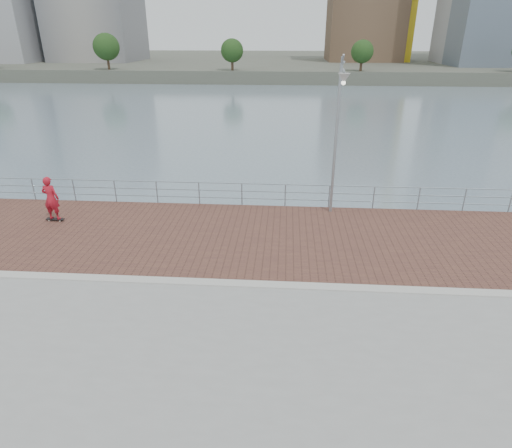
{
  "coord_description": "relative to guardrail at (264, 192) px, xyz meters",
  "views": [
    {
      "loc": [
        0.99,
        -11.94,
        7.63
      ],
      "look_at": [
        0.0,
        2.0,
        1.3
      ],
      "focal_mm": 30.0,
      "sensor_mm": 36.0,
      "label": 1
    }
  ],
  "objects": [
    {
      "name": "brick_lane",
      "position": [
        -0.0,
        -3.4,
        -0.68
      ],
      "size": [
        40.0,
        6.8,
        0.02
      ],
      "primitive_type": "cube",
      "color": "brown",
      "rests_on": "seawall"
    },
    {
      "name": "far_shore",
      "position": [
        -0.0,
        115.5,
        -1.44
      ],
      "size": [
        320.0,
        95.0,
        2.5
      ],
      "primitive_type": "cube",
      "color": "#4C5142",
      "rests_on": "ground"
    },
    {
      "name": "street_lamp",
      "position": [
        3.13,
        -0.98,
        3.92
      ],
      "size": [
        0.47,
        1.38,
        6.5
      ],
      "color": "gray",
      "rests_on": "brick_lane"
    },
    {
      "name": "seawall",
      "position": [
        -0.0,
        -12.0,
        -1.69
      ],
      "size": [
        40.0,
        24.0,
        2.0
      ],
      "primitive_type": "cube",
      "color": "gray",
      "rests_on": "ground"
    },
    {
      "name": "shoreline_trees",
      "position": [
        21.14,
        70.0,
        3.84
      ],
      "size": [
        170.02,
        5.12,
        6.83
      ],
      "color": "#473323",
      "rests_on": "far_shore"
    },
    {
      "name": "skateboard",
      "position": [
        -9.03,
        -2.44,
        -0.6
      ],
      "size": [
        0.8,
        0.24,
        0.09
      ],
      "rotation": [
        0.0,
        0.0,
        -0.05
      ],
      "color": "black",
      "rests_on": "brick_lane"
    },
    {
      "name": "skateboarder",
      "position": [
        -9.03,
        -2.44,
        0.38
      ],
      "size": [
        0.73,
        0.5,
        1.93
      ],
      "primitive_type": "imported",
      "rotation": [
        0.0,
        0.0,
        3.09
      ],
      "color": "#B41827",
      "rests_on": "skateboard"
    },
    {
      "name": "guardrail",
      "position": [
        0.0,
        0.0,
        0.0
      ],
      "size": [
        39.06,
        0.06,
        1.13
      ],
      "color": "#8C9EA8",
      "rests_on": "brick_lane"
    },
    {
      "name": "curb",
      "position": [
        -0.0,
        -7.0,
        -0.66
      ],
      "size": [
        40.0,
        0.4,
        0.06
      ],
      "primitive_type": "cube",
      "color": "#B7B5AD",
      "rests_on": "seawall"
    },
    {
      "name": "water",
      "position": [
        -0.0,
        -7.0,
        -2.69
      ],
      "size": [
        400.0,
        400.0,
        0.0
      ],
      "primitive_type": "plane",
      "color": "slate",
      "rests_on": "ground"
    }
  ]
}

